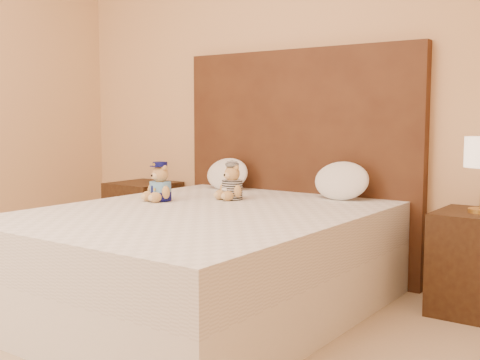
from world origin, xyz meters
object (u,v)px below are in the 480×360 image
nightstand_right (479,263)px  pillow_left (227,172)px  teddy_prisoner (232,182)px  pillow_right (341,179)px  nightstand_left (144,218)px  bed (203,260)px  teddy_police (160,182)px

nightstand_right → pillow_left: bearing=179.0°
nightstand_right → teddy_prisoner: bearing=-165.0°
nightstand_right → pillow_right: 0.93m
pillow_right → nightstand_left: bearing=-179.0°
bed → pillow_right: pillow_right is taller
teddy_prisoner → pillow_right: 0.67m
pillow_left → nightstand_left: bearing=-177.8°
nightstand_left → pillow_left: bearing=2.2°
nightstand_left → teddy_prisoner: 1.25m
nightstand_right → teddy_police: size_ratio=2.36×
pillow_left → teddy_prisoner: bearing=-49.6°
bed → pillow_right: size_ratio=5.59×
pillow_left → nightstand_right: bearing=-1.0°
teddy_prisoner → nightstand_right: bearing=29.7°
bed → nightstand_right: same height
teddy_prisoner → bed: bearing=-59.5°
teddy_prisoner → nightstand_left: bearing=176.7°
nightstand_left → nightstand_right: 2.50m
teddy_prisoner → pillow_right: bearing=51.1°
bed → pillow_left: bearing=119.0°
teddy_prisoner → pillow_left: pillow_left is taller
nightstand_left → pillow_right: size_ratio=1.54×
bed → teddy_police: bearing=163.7°
nightstand_right → teddy_prisoner: 1.47m
nightstand_left → pillow_right: (1.67, 0.03, 0.40)m
teddy_police → pillow_left: pillow_left is taller
nightstand_left → pillow_right: bearing=1.0°
pillow_left → teddy_police: bearing=-87.7°
nightstand_right → teddy_police: 1.85m
nightstand_right → pillow_right: size_ratio=1.54×
nightstand_left → nightstand_right: (2.50, 0.00, 0.00)m
bed → nightstand_left: same height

